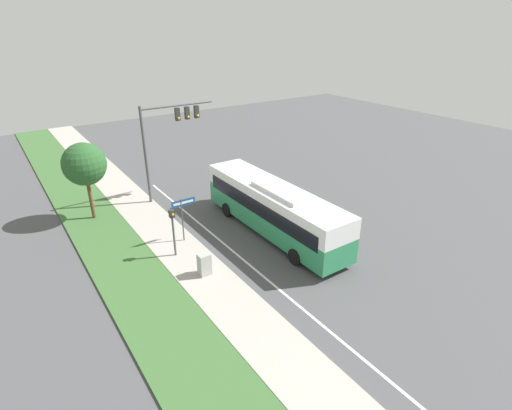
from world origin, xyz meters
The scene contains 10 objects.
ground_plane centered at (0.00, 0.00, 0.00)m, with size 80.00×80.00×0.00m, color #4C4C4F.
sidewalk centered at (-6.20, 0.00, 0.06)m, with size 2.80×80.00×0.12m.
grass_verge centered at (-9.40, 0.00, 0.05)m, with size 3.60×80.00×0.10m.
lane_divider_near centered at (-3.60, 0.00, 0.00)m, with size 0.14×30.00×0.01m.
bus centered at (-0.26, 2.91, 1.84)m, with size 2.70×11.87×3.36m.
signal_gantry centered at (-3.23, 11.70, 5.20)m, with size 5.60×0.41×7.16m.
pedestrian_signal centered at (-6.62, 3.75, 2.04)m, with size 0.28×0.34×2.99m.
street_sign centered at (-5.41, 5.04, 2.05)m, with size 1.50×0.08×2.87m.
utility_cabinet centered at (-6.14, 1.09, 0.73)m, with size 0.63×0.52×1.22m.
roadside_tree centered at (-9.23, 11.41, 3.94)m, with size 2.80×2.80×5.26m.
Camera 1 is at (-13.94, -15.07, 12.42)m, focal length 28.00 mm.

